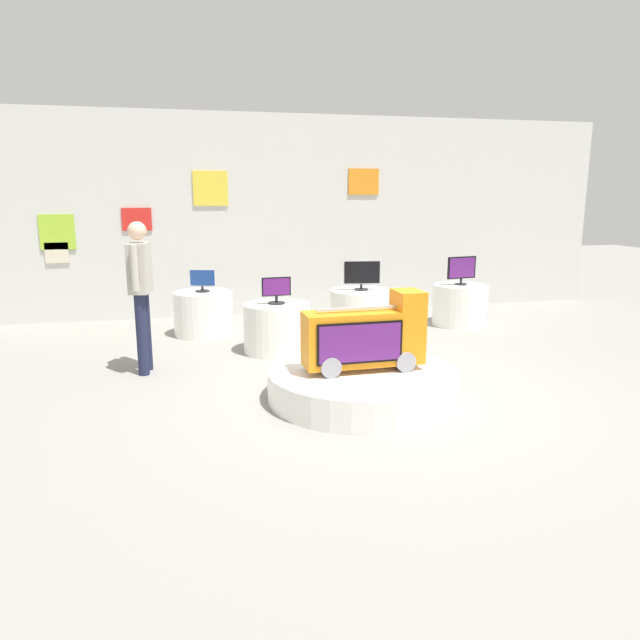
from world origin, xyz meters
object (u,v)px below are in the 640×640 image
object	(u,v)px
display_pedestal_left_rear	(361,311)
display_pedestal_far_right	(277,328)
tv_on_center_rear	(462,269)
tv_on_far_right	(276,290)
tv_on_right_rear	(202,280)
novelty_firetruck_tv	(366,338)
display_pedestal_center_rear	(460,305)
display_pedestal_right_rear	(204,313)
shopper_browsing_near_truck	(141,285)
tv_on_left_rear	(362,274)
main_display_pedestal	(363,384)

from	to	relation	value
display_pedestal_left_rear	display_pedestal_far_right	distance (m)	1.57
tv_on_center_rear	tv_on_far_right	world-z (taller)	tv_on_center_rear
tv_on_right_rear	novelty_firetruck_tv	bearing A→B (deg)	-64.70
novelty_firetruck_tv	display_pedestal_center_rear	world-z (taller)	novelty_firetruck_tv
display_pedestal_left_rear	display_pedestal_right_rear	bearing A→B (deg)	171.01
novelty_firetruck_tv	tv_on_center_rear	bearing A→B (deg)	50.05
tv_on_far_right	shopper_browsing_near_truck	world-z (taller)	shopper_browsing_near_truck
tv_on_right_rear	tv_on_left_rear	bearing A→B (deg)	-9.00
display_pedestal_right_rear	tv_on_right_rear	bearing A→B (deg)	-73.43
main_display_pedestal	shopper_browsing_near_truck	world-z (taller)	shopper_browsing_near_truck
display_pedestal_right_rear	display_pedestal_far_right	world-z (taller)	same
tv_on_far_right	shopper_browsing_near_truck	xyz separation A→B (m)	(-1.58, -0.54, 0.19)
shopper_browsing_near_truck	novelty_firetruck_tv	bearing A→B (deg)	-32.72
novelty_firetruck_tv	display_pedestal_center_rear	xyz separation A→B (m)	(2.41, 2.88, -0.30)
tv_on_right_rear	shopper_browsing_near_truck	bearing A→B (deg)	-112.53
novelty_firetruck_tv	display_pedestal_right_rear	distance (m)	3.42
main_display_pedestal	display_pedestal_center_rear	xyz separation A→B (m)	(2.43, 2.87, 0.16)
tv_on_left_rear	display_pedestal_right_rear	xyz separation A→B (m)	(-2.24, 0.36, -0.55)
display_pedestal_left_rear	tv_on_center_rear	distance (m)	1.72
tv_on_right_rear	tv_on_far_right	size ratio (longest dim) A/B	1.00
display_pedestal_center_rear	display_pedestal_far_right	size ratio (longest dim) A/B	0.98
novelty_firetruck_tv	display_pedestal_center_rear	bearing A→B (deg)	50.08
display_pedestal_far_right	main_display_pedestal	bearing A→B (deg)	-74.02
display_pedestal_center_rear	tv_on_center_rear	size ratio (longest dim) A/B	1.70
tv_on_center_rear	shopper_browsing_near_truck	xyz separation A→B (m)	(-4.56, -1.48, 0.13)
tv_on_left_rear	display_pedestal_center_rear	xyz separation A→B (m)	(1.63, 0.15, -0.55)
tv_on_center_rear	tv_on_right_rear	xyz separation A→B (m)	(-3.86, 0.21, -0.07)
main_display_pedestal	display_pedestal_center_rear	bearing A→B (deg)	49.74
display_pedestal_center_rear	display_pedestal_left_rear	bearing A→B (deg)	-174.91
novelty_firetruck_tv	tv_on_left_rear	world-z (taller)	novelty_firetruck_tv
tv_on_center_rear	main_display_pedestal	bearing A→B (deg)	-130.30
display_pedestal_right_rear	shopper_browsing_near_truck	distance (m)	1.96
main_display_pedestal	tv_on_far_right	size ratio (longest dim) A/B	5.05
tv_on_center_rear	shopper_browsing_near_truck	size ratio (longest dim) A/B	0.29
display_pedestal_center_rear	shopper_browsing_near_truck	xyz separation A→B (m)	(-4.56, -1.49, 0.68)
tv_on_right_rear	tv_on_far_right	bearing A→B (deg)	-52.65
main_display_pedestal	display_pedestal_far_right	world-z (taller)	display_pedestal_far_right
main_display_pedestal	tv_on_left_rear	distance (m)	2.92
display_pedestal_right_rear	shopper_browsing_near_truck	xyz separation A→B (m)	(-0.70, -1.70, 0.68)
novelty_firetruck_tv	display_pedestal_far_right	distance (m)	2.04
main_display_pedestal	tv_on_far_right	world-z (taller)	tv_on_far_right
novelty_firetruck_tv	tv_on_center_rear	world-z (taller)	novelty_firetruck_tv
display_pedestal_right_rear	display_pedestal_far_right	size ratio (longest dim) A/B	0.98
display_pedestal_left_rear	display_pedestal_center_rear	distance (m)	1.63
display_pedestal_center_rear	display_pedestal_right_rear	size ratio (longest dim) A/B	1.00
main_display_pedestal	novelty_firetruck_tv	distance (m)	0.46
novelty_firetruck_tv	tv_on_far_right	distance (m)	2.02
tv_on_far_right	shopper_browsing_near_truck	distance (m)	1.68
tv_on_center_rear	display_pedestal_right_rear	size ratio (longest dim) A/B	0.59
display_pedestal_left_rear	tv_on_right_rear	xyz separation A→B (m)	(-2.23, 0.35, 0.48)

